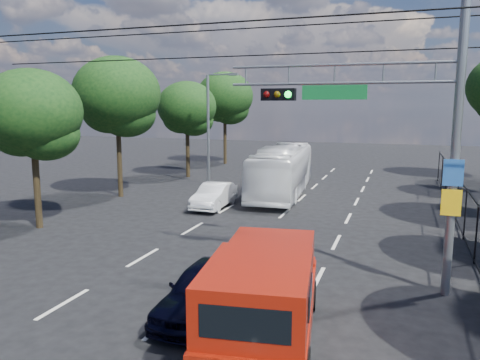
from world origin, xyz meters
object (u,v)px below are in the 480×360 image
at_px(red_pickup, 265,292).
at_px(navy_hatchback, 206,289).
at_px(white_bus, 282,171).
at_px(white_van, 214,196).
at_px(signal_mast, 409,102).

relative_size(red_pickup, navy_hatchback, 1.52).
height_order(red_pickup, navy_hatchback, red_pickup).
distance_m(white_bus, white_van, 5.17).
bearing_deg(white_van, white_bus, 60.25).
relative_size(navy_hatchback, white_bus, 0.38).
relative_size(signal_mast, red_pickup, 1.62).
xyz_separation_m(signal_mast, red_pickup, (-2.77, -4.07, -4.12)).
relative_size(signal_mast, white_van, 2.53).
bearing_deg(white_bus, navy_hatchback, -87.71).
bearing_deg(signal_mast, navy_hatchback, -143.64).
xyz_separation_m(red_pickup, navy_hatchback, (-1.73, 0.76, -0.46)).
height_order(navy_hatchback, white_bus, white_bus).
distance_m(red_pickup, navy_hatchback, 1.94).
height_order(white_bus, white_van, white_bus).
relative_size(white_bus, white_van, 2.69).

